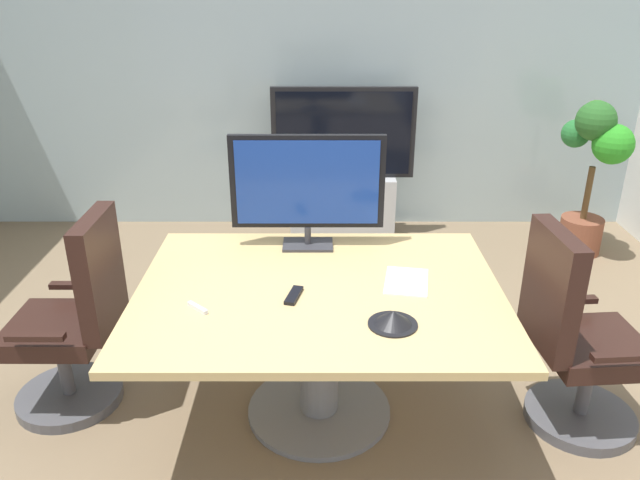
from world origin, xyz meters
name	(u,v)px	position (x,y,z in m)	size (l,w,h in m)	color
ground_plane	(296,424)	(0.00, 0.00, 0.00)	(6.94, 6.94, 0.00)	#7A664C
wall_back_glass_partition	(306,73)	(0.00, 2.88, 1.36)	(5.94, 0.10, 2.72)	#9EB2B7
conference_table	(320,320)	(0.13, 0.10, 0.57)	(1.79, 1.37, 0.75)	tan
office_chair_left	(77,330)	(-1.15, 0.20, 0.46)	(0.60, 0.57, 1.09)	#4C4C51
office_chair_right	(576,348)	(1.40, 0.03, 0.46)	(0.61, 0.59, 1.09)	#4C4C51
tv_monitor	(308,185)	(0.06, 0.62, 1.11)	(0.84, 0.18, 0.64)	#333338
wall_display_unit	(343,188)	(0.33, 2.52, 0.44)	(1.20, 0.36, 1.31)	#B7BABC
potted_plant	(596,162)	(2.29, 2.12, 0.80)	(0.48, 0.60, 1.28)	brown
conference_phone	(394,319)	(0.45, -0.23, 0.78)	(0.22, 0.22, 0.07)	black
remote_control	(295,295)	(0.01, 0.02, 0.76)	(0.05, 0.17, 0.02)	black
whiteboard_marker	(199,308)	(-0.43, -0.10, 0.76)	(0.13, 0.02, 0.02)	silver
paper_notepad	(407,282)	(0.56, 0.17, 0.75)	(0.21, 0.30, 0.01)	white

